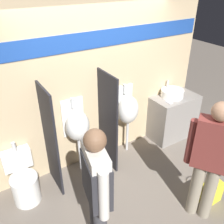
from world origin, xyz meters
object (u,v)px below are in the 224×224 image
sink_basin (172,93)px  shopping_bag (211,192)px  cell_phone (169,102)px  person_in_vest (97,187)px  urinal_near_counter (77,125)px  person_with_lanyard (210,159)px  urinal_far (128,110)px  toilet (24,181)px

sink_basin → shopping_bag: size_ratio=0.89×
cell_phone → person_in_vest: (-2.06, -1.14, 0.10)m
person_in_vest → urinal_near_counter: bearing=-3.9°
urinal_near_counter → person_with_lanyard: bearing=-59.4°
sink_basin → cell_phone: (-0.21, -0.15, -0.06)m
shopping_bag → person_with_lanyard: bearing=-172.2°
person_with_lanyard → cell_phone: bearing=-59.1°
person_in_vest → urinal_far: bearing=-32.2°
urinal_near_counter → shopping_bag: size_ratio=2.69×
toilet → person_in_vest: 1.46m
cell_phone → shopping_bag: size_ratio=0.30×
sink_basin → toilet: size_ratio=0.49×
cell_phone → urinal_far: bearing=165.0°
person_with_lanyard → sink_basin: bearing=-63.0°
sink_basin → urinal_far: urinal_far is taller
urinal_far → shopping_bag: size_ratio=2.69×
person_in_vest → shopping_bag: person_in_vest is taller
urinal_near_counter → person_in_vest: size_ratio=0.76×
sink_basin → cell_phone: 0.27m
sink_basin → cell_phone: size_ratio=2.96×
urinal_far → toilet: size_ratio=1.47×
sink_basin → person_with_lanyard: (-0.92, -1.59, 0.01)m
urinal_far → shopping_bag: bearing=-78.3°
toilet → person_in_vest: bearing=-65.8°
shopping_bag → sink_basin: bearing=68.1°
urinal_near_counter → urinal_far: (0.93, 0.00, 0.00)m
sink_basin → person_in_vest: 2.62m
cell_phone → person_with_lanyard: person_with_lanyard is taller
person_in_vest → person_with_lanyard: bearing=-90.0°
urinal_near_counter → person_with_lanyard: size_ratio=0.74×
person_in_vest → sink_basin: bearing=-48.0°
urinal_far → person_in_vest: size_ratio=0.76×
person_with_lanyard → shopping_bag: (0.29, 0.04, -0.76)m
sink_basin → person_with_lanyard: size_ratio=0.25×
cell_phone → urinal_far: size_ratio=0.11×
sink_basin → person_in_vest: person_in_vest is taller
sink_basin → toilet: 2.88m
urinal_near_counter → urinal_far: 0.93m
person_with_lanyard → urinal_far: bearing=-31.7°
cell_phone → urinal_far: urinal_far is taller
toilet → shopping_bag: (2.19, -1.45, -0.13)m
toilet → person_in_vest: size_ratio=0.52×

